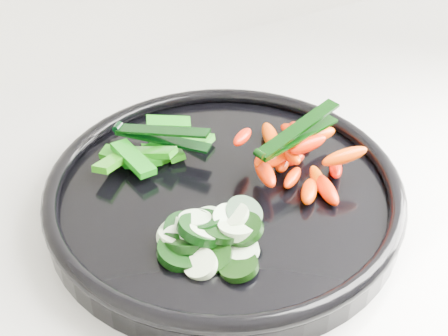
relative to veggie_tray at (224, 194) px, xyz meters
name	(u,v)px	position (x,y,z in m)	size (l,w,h in m)	color
veggie_tray	(224,194)	(0.00, 0.00, 0.00)	(0.42, 0.42, 0.04)	black
cucumber_pile	(203,235)	(-0.05, -0.06, 0.01)	(0.13, 0.11, 0.04)	black
carrot_pile	(297,156)	(0.09, -0.01, 0.02)	(0.13, 0.16, 0.05)	#FF6100
pepper_pile	(152,151)	(-0.04, 0.09, 0.01)	(0.15, 0.10, 0.03)	#146709
tong_carrot	(296,134)	(0.08, -0.01, 0.05)	(0.11, 0.04, 0.02)	black
tong_pepper	(159,134)	(-0.03, 0.09, 0.03)	(0.09, 0.09, 0.02)	black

